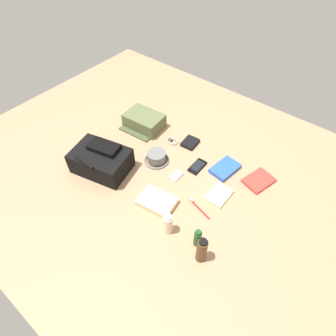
# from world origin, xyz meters

# --- Properties ---
(ground_plane) EXTENTS (2.64, 2.02, 0.02)m
(ground_plane) POSITION_xyz_m (0.00, 0.00, -0.01)
(ground_plane) COLOR #AB7E5B
(ground_plane) RESTS_ON ground
(backpack) EXTENTS (0.37, 0.30, 0.17)m
(backpack) POSITION_xyz_m (0.33, 0.22, 0.07)
(backpack) COLOR black
(backpack) RESTS_ON ground_plane
(toiletry_pouch) EXTENTS (0.27, 0.24, 0.10)m
(toiletry_pouch) POSITION_xyz_m (0.40, -0.23, 0.05)
(toiletry_pouch) COLOR #56603D
(toiletry_pouch) RESTS_ON ground_plane
(bucket_hat) EXTENTS (0.16, 0.16, 0.07)m
(bucket_hat) POSITION_xyz_m (0.12, -0.03, 0.03)
(bucket_hat) COLOR slate
(bucket_hat) RESTS_ON ground_plane
(cologne_bottle) EXTENTS (0.05, 0.05, 0.17)m
(cologne_bottle) POSITION_xyz_m (-0.46, 0.33, 0.08)
(cologne_bottle) COLOR #473319
(cologne_bottle) RESTS_ON ground_plane
(shampoo_bottle) EXTENTS (0.04, 0.04, 0.12)m
(shampoo_bottle) POSITION_xyz_m (-0.41, 0.27, 0.05)
(shampoo_bottle) COLOR #19471E
(shampoo_bottle) RESTS_ON ground_plane
(lotion_bottle) EXTENTS (0.05, 0.05, 0.13)m
(lotion_bottle) POSITION_xyz_m (-0.25, 0.31, 0.06)
(lotion_bottle) COLOR beige
(lotion_bottle) RESTS_ON ground_plane
(paperback_novel) EXTENTS (0.16, 0.20, 0.02)m
(paperback_novel) POSITION_xyz_m (-0.46, -0.28, 0.01)
(paperback_novel) COLOR red
(paperback_novel) RESTS_ON ground_plane
(travel_guidebook) EXTENTS (0.14, 0.19, 0.03)m
(travel_guidebook) POSITION_xyz_m (-0.26, -0.23, 0.01)
(travel_guidebook) COLOR blue
(travel_guidebook) RESTS_ON ground_plane
(cell_phone) EXTENTS (0.07, 0.13, 0.01)m
(cell_phone) POSITION_xyz_m (-0.11, -0.15, 0.01)
(cell_phone) COLOR black
(cell_phone) RESTS_ON ground_plane
(media_player) EXTENTS (0.05, 0.09, 0.01)m
(media_player) POSITION_xyz_m (-0.06, -0.01, 0.01)
(media_player) COLOR #B7B7BC
(media_player) RESTS_ON ground_plane
(wristwatch) EXTENTS (0.07, 0.06, 0.01)m
(wristwatch) POSITION_xyz_m (0.14, -0.23, 0.01)
(wristwatch) COLOR #99999E
(wristwatch) RESTS_ON ground_plane
(toothbrush) EXTENTS (0.16, 0.05, 0.02)m
(toothbrush) POSITION_xyz_m (-0.29, 0.10, 0.01)
(toothbrush) COLOR red
(toothbrush) RESTS_ON ground_plane
(wallet) EXTENTS (0.10, 0.12, 0.02)m
(wallet) POSITION_xyz_m (0.04, -0.29, 0.01)
(wallet) COLOR black
(wallet) RESTS_ON ground_plane
(notepad) EXTENTS (0.11, 0.15, 0.02)m
(notepad) POSITION_xyz_m (-0.33, -0.04, 0.01)
(notepad) COLOR beige
(notepad) RESTS_ON ground_plane
(folded_towel) EXTENTS (0.22, 0.17, 0.04)m
(folded_towel) POSITION_xyz_m (-0.10, 0.22, 0.02)
(folded_towel) COLOR beige
(folded_towel) RESTS_ON ground_plane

